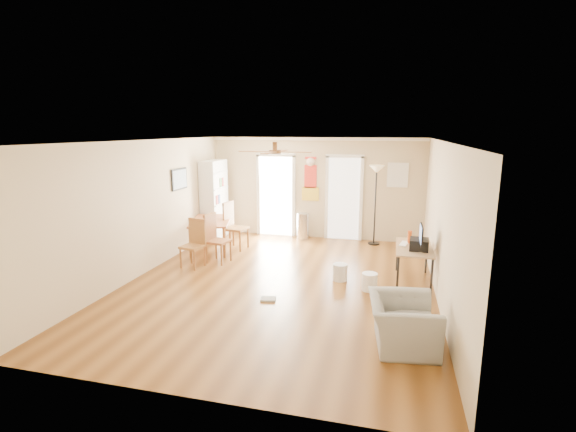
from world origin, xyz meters
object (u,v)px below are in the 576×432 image
(dining_chair_right_a, at_px, (236,226))
(wastebasket_a, at_px, (340,272))
(dining_table, at_px, (212,235))
(dining_chair_right_b, at_px, (218,239))
(printer, at_px, (419,244))
(torchiere_lamp, at_px, (375,205))
(wastebasket_b, at_px, (370,282))
(armchair, at_px, (403,323))
(trash_can, at_px, (303,226))
(computer_desk, at_px, (413,264))
(dining_chair_near, at_px, (192,244))
(bookshelf, at_px, (214,200))

(dining_chair_right_a, height_order, wastebasket_a, dining_chair_right_a)
(dining_table, height_order, dining_chair_right_b, dining_chair_right_b)
(dining_chair_right_b, xyz_separation_m, printer, (4.05, -0.41, 0.26))
(torchiere_lamp, relative_size, wastebasket_b, 6.23)
(wastebasket_b, xyz_separation_m, armchair, (0.52, -1.86, 0.16))
(trash_can, xyz_separation_m, wastebasket_a, (1.32, -2.80, -0.18))
(dining_chair_right_b, relative_size, trash_can, 1.52)
(dining_chair_right_a, height_order, torchiere_lamp, torchiere_lamp)
(dining_table, height_order, wastebasket_b, dining_table)
(torchiere_lamp, height_order, wastebasket_a, torchiere_lamp)
(dining_chair_right_a, xyz_separation_m, printer, (4.05, -1.48, 0.23))
(torchiere_lamp, distance_m, computer_desk, 2.71)
(wastebasket_b, distance_m, armchair, 1.94)
(computer_desk, relative_size, printer, 3.37)
(wastebasket_b, bearing_deg, dining_chair_right_a, 149.40)
(dining_chair_near, height_order, torchiere_lamp, torchiere_lamp)
(wastebasket_a, bearing_deg, printer, 2.41)
(bookshelf, relative_size, dining_chair_right_a, 1.82)
(dining_chair_right_a, height_order, dining_chair_near, dining_chair_right_a)
(dining_chair_right_b, distance_m, dining_chair_near, 0.58)
(dining_chair_near, bearing_deg, bookshelf, 114.54)
(dining_chair_right_a, distance_m, dining_chair_near, 1.55)
(dining_chair_right_a, relative_size, dining_chair_right_b, 1.07)
(torchiere_lamp, bearing_deg, wastebasket_b, -88.68)
(trash_can, xyz_separation_m, wastebasket_b, (1.89, -3.17, -0.18))
(dining_chair_right_b, height_order, wastebasket_a, dining_chair_right_b)
(dining_table, height_order, armchair, dining_table)
(torchiere_lamp, bearing_deg, dining_chair_near, -142.68)
(computer_desk, bearing_deg, trash_can, 135.85)
(bookshelf, bearing_deg, computer_desk, -29.81)
(dining_chair_right_a, relative_size, printer, 2.94)
(computer_desk, bearing_deg, dining_chair_near, -177.41)
(armchair, bearing_deg, wastebasket_a, 19.17)
(bookshelf, height_order, computer_desk, bookshelf)
(printer, bearing_deg, dining_chair_right_a, 163.77)
(dining_chair_near, height_order, wastebasket_b, dining_chair_near)
(dining_chair_right_b, bearing_deg, dining_chair_near, 147.08)
(dining_chair_right_b, relative_size, printer, 2.74)
(dining_chair_right_b, height_order, dining_chair_near, dining_chair_right_b)
(dining_chair_right_b, distance_m, torchiere_lamp, 3.91)
(dining_table, distance_m, wastebasket_a, 3.48)
(wastebasket_b, bearing_deg, armchair, -74.26)
(dining_table, distance_m, wastebasket_b, 4.15)
(dining_chair_right_a, height_order, computer_desk, dining_chair_right_a)
(wastebasket_b, bearing_deg, torchiere_lamp, 91.32)
(dining_chair_right_b, relative_size, wastebasket_a, 3.28)
(dining_chair_near, relative_size, wastebasket_a, 3.11)
(dining_table, bearing_deg, dining_chair_right_b, -57.30)
(computer_desk, bearing_deg, dining_chair_right_a, 161.91)
(computer_desk, xyz_separation_m, armchair, (-0.23, -2.46, -0.03))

